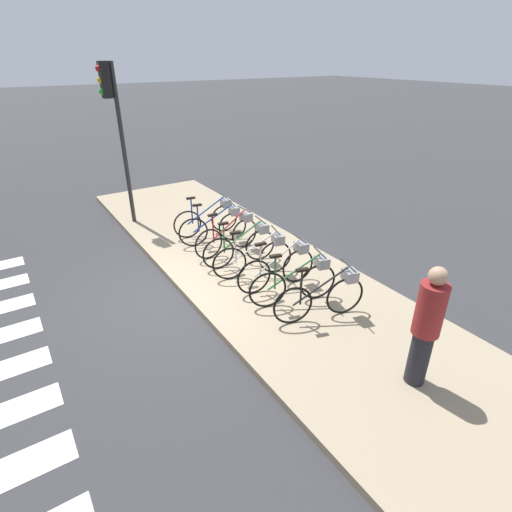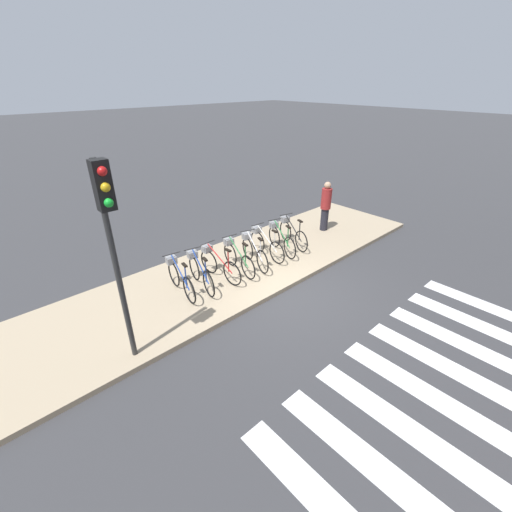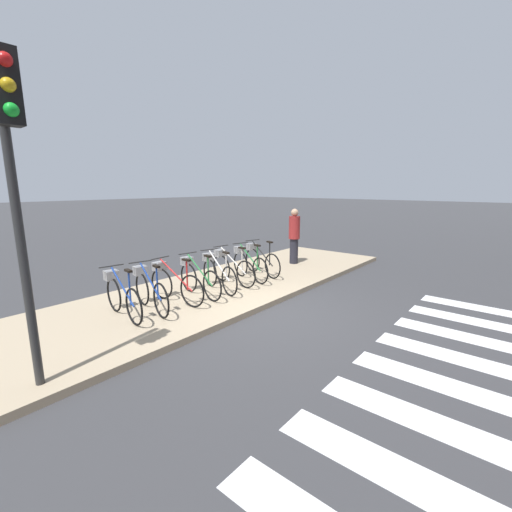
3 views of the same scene
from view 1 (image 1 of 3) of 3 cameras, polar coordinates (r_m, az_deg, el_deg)
ground_plane at (r=7.54m, az=-10.57°, el=-5.50°), size 120.00×120.00×0.00m
sidewalk at (r=8.15m, az=-0.10°, el=-1.88°), size 12.78×3.25×0.12m
parked_bicycle_0 at (r=9.52m, az=-6.61°, el=5.59°), size 0.46×1.57×0.97m
parked_bicycle_1 at (r=9.04m, az=-5.58°, el=4.47°), size 0.49×1.56×0.97m
parked_bicycle_2 at (r=8.57m, az=-3.64°, el=3.26°), size 0.46×1.58×0.97m
parked_bicycle_3 at (r=8.06m, az=-1.73°, el=1.71°), size 0.46×1.57×0.97m
parked_bicycle_4 at (r=7.62m, az=0.21°, el=0.13°), size 0.58×1.53×0.97m
parked_bicycle_5 at (r=7.26m, az=3.63°, el=-1.36°), size 0.46×1.58×0.97m
parked_bicycle_6 at (r=6.83m, az=6.09°, el=-3.43°), size 0.58×1.53×0.97m
parked_bicycle_7 at (r=6.50m, az=9.85°, el=-5.44°), size 0.57×1.54×0.97m
pedestrian at (r=5.38m, az=23.18°, el=-9.08°), size 0.34×0.34×1.70m
traffic_light at (r=10.17m, az=-19.69°, el=18.75°), size 0.24×0.40×3.73m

